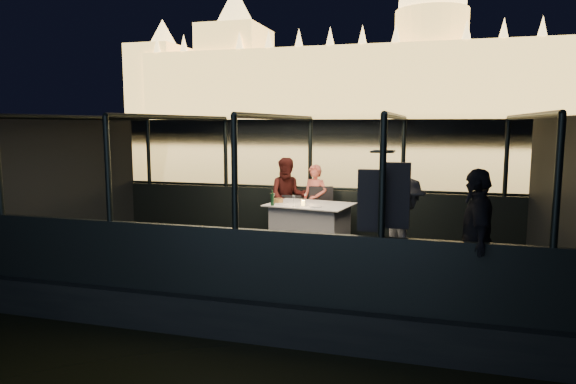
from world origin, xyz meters
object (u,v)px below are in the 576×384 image
(coat_stand, at_px, (381,231))
(passenger_stripe, at_px, (404,228))
(person_woman_coral, at_px, (315,199))
(person_man_maroon, at_px, (288,198))
(passenger_dark, at_px, (476,241))
(wine_bottle, at_px, (272,197))
(chair_port_left, at_px, (289,216))
(chair_port_right, at_px, (318,217))
(dining_table_central, at_px, (310,225))

(coat_stand, bearing_deg, passenger_stripe, 64.12)
(coat_stand, xyz_separation_m, person_woman_coral, (-1.60, 3.36, -0.15))
(person_man_maroon, distance_m, passenger_dark, 4.69)
(wine_bottle, bearing_deg, passenger_stripe, -37.11)
(chair_port_left, relative_size, person_woman_coral, 0.57)
(chair_port_left, distance_m, person_man_maroon, 0.42)
(coat_stand, xyz_separation_m, wine_bottle, (-2.12, 2.29, 0.02))
(chair_port_left, distance_m, passenger_dark, 4.44)
(chair_port_right, xyz_separation_m, coat_stand, (1.46, -3.09, 0.45))
(chair_port_left, bearing_deg, coat_stand, -60.65)
(person_woman_coral, distance_m, passenger_stripe, 3.40)
(dining_table_central, height_order, passenger_dark, passenger_dark)
(person_woman_coral, bearing_deg, dining_table_central, -67.57)
(chair_port_left, relative_size, passenger_stripe, 0.53)
(person_woman_coral, bearing_deg, coat_stand, -48.34)
(chair_port_left, xyz_separation_m, person_woman_coral, (0.44, 0.27, 0.30))
(person_woman_coral, relative_size, passenger_dark, 0.83)
(wine_bottle, bearing_deg, passenger_dark, -35.78)
(chair_port_right, height_order, person_woman_coral, person_woman_coral)
(chair_port_left, distance_m, person_woman_coral, 0.60)
(passenger_stripe, bearing_deg, person_man_maroon, 23.91)
(chair_port_right, height_order, coat_stand, coat_stand)
(dining_table_central, height_order, passenger_stripe, passenger_stripe)
(dining_table_central, distance_m, coat_stand, 3.09)
(coat_stand, bearing_deg, chair_port_left, 123.40)
(person_man_maroon, height_order, passenger_dark, passenger_dark)
(person_woman_coral, bearing_deg, passenger_stripe, -41.01)
(passenger_stripe, xyz_separation_m, wine_bottle, (-2.36, 1.79, 0.06))
(passenger_dark, bearing_deg, person_man_maroon, -136.94)
(person_woman_coral, xyz_separation_m, passenger_dark, (2.69, -3.39, 0.10))
(wine_bottle, bearing_deg, chair_port_left, 84.19)
(coat_stand, relative_size, passenger_stripe, 1.26)
(passenger_stripe, bearing_deg, dining_table_central, 23.56)
(passenger_stripe, height_order, wine_bottle, passenger_stripe)
(chair_port_right, relative_size, person_woman_coral, 0.70)
(dining_table_central, distance_m, chair_port_right, 0.46)
(passenger_dark, bearing_deg, dining_table_central, -136.22)
(wine_bottle, bearing_deg, coat_stand, -47.19)
(person_woman_coral, bearing_deg, passenger_dark, -35.32)
(dining_table_central, relative_size, person_man_maroon, 0.94)
(dining_table_central, relative_size, person_woman_coral, 1.02)
(chair_port_left, distance_m, wine_bottle, 0.93)
(coat_stand, distance_m, passenger_dark, 1.09)
(passenger_dark, distance_m, wine_bottle, 3.96)
(chair_port_right, height_order, passenger_dark, passenger_dark)
(chair_port_right, bearing_deg, passenger_stripe, -70.40)
(chair_port_left, relative_size, passenger_dark, 0.48)
(person_man_maroon, xyz_separation_m, passenger_stripe, (2.39, -2.86, 0.10))
(passenger_stripe, distance_m, wine_bottle, 2.96)
(chair_port_right, bearing_deg, passenger_dark, -64.44)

